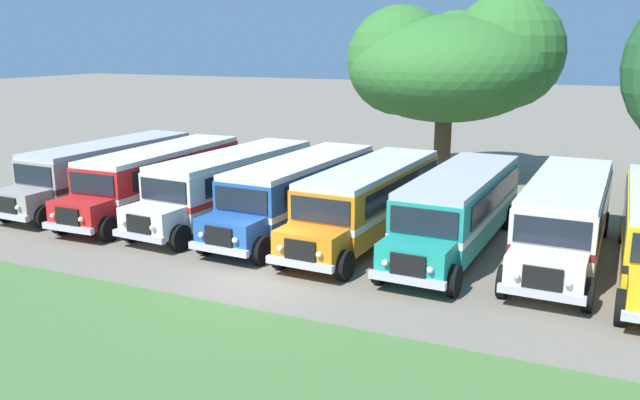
# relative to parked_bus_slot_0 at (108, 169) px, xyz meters

# --- Properties ---
(ground_plane) EXTENTS (220.00, 220.00, 0.00)m
(ground_plane) POSITION_rel_parked_bus_slot_0_xyz_m (12.00, -6.44, -1.58)
(ground_plane) COLOR slate
(foreground_grass_strip) EXTENTS (80.00, 11.28, 0.01)m
(foreground_grass_strip) POSITION_rel_parked_bus_slot_0_xyz_m (12.00, -14.26, -1.58)
(foreground_grass_strip) COLOR #4C7538
(foreground_grass_strip) RESTS_ON ground_plane
(parked_bus_slot_0) EXTENTS (2.94, 10.87, 2.82)m
(parked_bus_slot_0) POSITION_rel_parked_bus_slot_0_xyz_m (0.00, 0.00, 0.00)
(parked_bus_slot_0) COLOR #9E9993
(parked_bus_slot_0) RESTS_ON ground_plane
(parked_bus_slot_1) EXTENTS (2.85, 10.86, 2.82)m
(parked_bus_slot_1) POSITION_rel_parked_bus_slot_0_xyz_m (3.37, -0.33, 0.00)
(parked_bus_slot_1) COLOR red
(parked_bus_slot_1) RESTS_ON ground_plane
(parked_bus_slot_2) EXTENTS (3.31, 10.93, 2.82)m
(parked_bus_slot_2) POSITION_rel_parked_bus_slot_0_xyz_m (7.04, -0.08, 0.00)
(parked_bus_slot_2) COLOR silver
(parked_bus_slot_2) RESTS_ON ground_plane
(parked_bus_slot_3) EXTENTS (3.10, 10.89, 2.82)m
(parked_bus_slot_3) POSITION_rel_parked_bus_slot_0_xyz_m (10.40, -0.16, 0.00)
(parked_bus_slot_3) COLOR #23519E
(parked_bus_slot_3) RESTS_ON ground_plane
(parked_bus_slot_4) EXTENTS (3.06, 10.89, 2.82)m
(parked_bus_slot_4) POSITION_rel_parked_bus_slot_0_xyz_m (13.57, -0.36, 0.00)
(parked_bus_slot_4) COLOR orange
(parked_bus_slot_4) RESTS_ON ground_plane
(parked_bus_slot_5) EXTENTS (3.02, 10.88, 2.82)m
(parked_bus_slot_5) POSITION_rel_parked_bus_slot_0_xyz_m (17.08, -0.30, 0.00)
(parked_bus_slot_5) COLOR teal
(parked_bus_slot_5) RESTS_ON ground_plane
(parked_bus_slot_6) EXTENTS (2.92, 10.87, 2.82)m
(parked_bus_slot_6) POSITION_rel_parked_bus_slot_0_xyz_m (20.78, 0.18, 0.00)
(parked_bus_slot_6) COLOR silver
(parked_bus_slot_6) RESTS_ON ground_plane
(broad_shade_tree) EXTENTS (11.38, 10.30, 10.14)m
(broad_shade_tree) POSITION_rel_parked_bus_slot_0_xyz_m (13.62, 12.11, 4.84)
(broad_shade_tree) COLOR brown
(broad_shade_tree) RESTS_ON ground_plane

